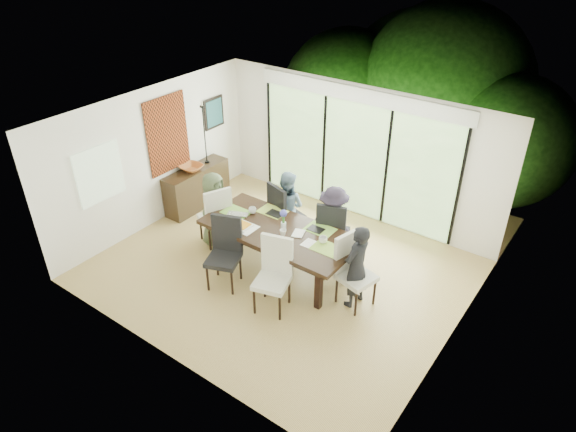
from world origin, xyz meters
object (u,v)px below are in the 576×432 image
Objects in this scene: table_top at (279,231)px; chair_right_end at (357,272)px; sideboard at (197,187)px; person_left_end at (215,209)px; cup_a at (252,210)px; bowl at (191,168)px; vase at (283,226)px; laptop at (237,216)px; chair_far_left at (287,212)px; person_far_left at (287,207)px; chair_near_left at (223,255)px; person_right_end at (356,267)px; chair_far_right at (333,229)px; chair_left_end at (214,214)px; cup_c at (323,240)px; chair_near_right at (272,277)px; person_far_right at (333,224)px; cup_b at (283,232)px.

chair_right_end is at bearing -0.00° from table_top.
chair_right_end is 0.80× the size of sideboard.
person_left_end reaches higher than cup_a.
person_left_end is at bearing -28.71° from bowl.
vase reaches higher than table_top.
sideboard is at bearing 131.56° from laptop.
sideboard is (-1.89, 0.89, -0.42)m from laptop.
vase is at bearing 138.64° from chair_far_left.
chair_right_end is at bearing 150.68° from person_far_left.
chair_near_left is 0.85× the size of person_right_end.
chair_far_right is 2.68× the size of bowl.
person_right_end is at bearing -9.27° from bowl.
chair_left_end is 1.35m from chair_far_left.
person_left_end is 1.51m from sideboard.
person_left_end is at bearing -177.49° from cup_c.
person_left_end is at bearing 147.75° from laptop.
cup_c is at bearing 57.12° from chair_near_right.
chair_far_right is at bearing 57.09° from table_top.
cup_a is 2.11m from bowl.
person_far_right reaches higher than chair_far_right.
chair_left_end is 1.33m from chair_near_left.
chair_left_end is at bearing 140.80° from chair_near_right.
chair_right_end is 2.22m from cup_a.
chair_left_end is at bearing 86.60° from person_left_end.
laptop is (0.63, -0.10, 0.13)m from person_left_end.
person_far_right is at bearing -124.04° from person_right_end.
chair_near_right reaches higher than table_top.
vase is (0.50, -0.80, 0.29)m from chair_far_left.
chair_right_end and chair_far_left have the same top height.
chair_right_end is 2.98m from person_left_end.
chair_right_end is 1.00× the size of chair_near_right.
chair_near_left is 2.74m from bowl.
cup_c reaches higher than table_top.
chair_near_left is 9.17× the size of vase.
person_far_right is 1.43m from cup_a.
chair_near_left is 2.68× the size of bowl.
chair_left_end is 0.85× the size of person_far_right.
chair_right_end is 0.85× the size of person_right_end.
laptop is at bearing 180.00° from cup_b.
chair_far_right is at bearing -163.37° from chair_far_left.
chair_far_right reaches higher than bowl.
laptop is at bearing -22.68° from bowl.
vase is (0.50, -0.78, 0.18)m from person_far_left.
vase reaches higher than cup_a.
table_top is 7.27× the size of laptop.
chair_near_left is at bearing 40.01° from chair_far_right.
chair_right_end is at bearing 173.08° from chair_far_left.
table_top is 0.12m from vase.
cup_c is at bearing -11.01° from sideboard.
cup_b is (0.15, -0.10, 0.08)m from table_top.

